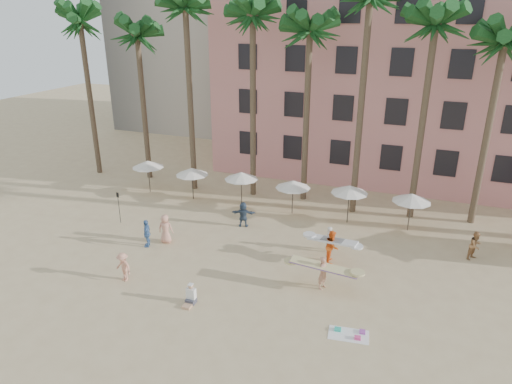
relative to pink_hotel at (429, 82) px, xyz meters
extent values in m
plane|color=#D1B789|center=(-7.00, -26.00, -8.00)|extent=(120.00, 120.00, 0.00)
cube|color=#D98784|center=(0.00, 0.00, 0.00)|extent=(35.00, 14.00, 16.00)
cylinder|color=brown|center=(-27.00, -11.00, -1.50)|extent=(0.44, 0.44, 13.00)
cylinder|color=brown|center=(-22.00, -10.50, -2.00)|extent=(0.44, 0.44, 12.00)
cylinder|color=brown|center=(-17.00, -11.50, -1.00)|extent=(0.44, 0.44, 14.00)
cylinder|color=brown|center=(-12.00, -11.00, -1.25)|extent=(0.44, 0.44, 13.50)
cylinder|color=brown|center=(-8.00, -10.50, -1.75)|extent=(0.44, 0.44, 12.50)
cylinder|color=brown|center=(-4.00, -11.50, -0.75)|extent=(0.44, 0.44, 14.50)
cylinder|color=brown|center=(0.00, -11.00, -1.50)|extent=(0.44, 0.44, 13.00)
cylinder|color=brown|center=(4.00, -10.50, -2.00)|extent=(0.44, 0.44, 12.00)
cylinder|color=#332B23|center=(-20.00, -13.50, -6.75)|extent=(0.07, 0.07, 2.50)
cone|color=white|center=(-20.00, -13.50, -5.65)|extent=(2.50, 2.50, 0.55)
cylinder|color=#332B23|center=(-16.00, -13.60, -6.80)|extent=(0.07, 0.07, 2.40)
cone|color=white|center=(-16.00, -13.60, -5.75)|extent=(2.50, 2.50, 0.55)
cylinder|color=#332B23|center=(-12.00, -13.40, -6.75)|extent=(0.07, 0.07, 2.50)
cone|color=white|center=(-12.00, -13.40, -5.65)|extent=(2.50, 2.50, 0.55)
cylinder|color=#332B23|center=(-8.00, -13.50, -6.80)|extent=(0.07, 0.07, 2.40)
cone|color=white|center=(-8.00, -13.50, -5.75)|extent=(2.50, 2.50, 0.55)
cylinder|color=#332B23|center=(-4.00, -13.60, -6.70)|extent=(0.07, 0.07, 2.60)
cone|color=white|center=(-4.00, -13.60, -5.55)|extent=(2.50, 2.50, 0.55)
cylinder|color=#332B23|center=(0.00, -13.40, -6.75)|extent=(0.07, 0.07, 2.50)
cone|color=white|center=(0.00, -13.40, -5.65)|extent=(2.50, 2.50, 0.55)
cube|color=white|center=(-1.75, -25.46, -7.99)|extent=(1.91, 1.22, 0.02)
cube|color=#2AB79D|center=(-2.27, -25.32, -7.93)|extent=(0.33, 0.29, 0.10)
cube|color=#EA4189|center=(-1.32, -25.60, -7.92)|extent=(0.31, 0.25, 0.12)
cube|color=#A749AF|center=(-1.19, -25.08, -7.94)|extent=(0.30, 0.33, 0.08)
imported|color=tan|center=(-3.73, -22.16, -7.09)|extent=(0.64, 0.78, 1.83)
cube|color=#D4C485|center=(-3.73, -22.16, -6.72)|extent=(3.51, 0.87, 0.40)
imported|color=orange|center=(-3.90, -19.26, -7.02)|extent=(0.92, 1.08, 1.95)
cube|color=silver|center=(-3.90, -19.26, -6.63)|extent=(2.96, 1.20, 0.30)
imported|color=#364860|center=(-10.47, -16.74, -7.12)|extent=(1.70, 0.91, 1.75)
imported|color=beige|center=(-4.35, -18.09, -7.20)|extent=(0.39, 0.59, 1.61)
imported|color=tan|center=(-13.92, -25.27, -7.17)|extent=(1.19, 0.87, 1.65)
imported|color=#4870A8|center=(-14.92, -21.49, -7.11)|extent=(0.77, 1.13, 1.79)
imported|color=tan|center=(-14.13, -20.64, -7.06)|extent=(1.03, 0.79, 1.89)
imported|color=#AD7848|center=(3.87, -15.97, -7.13)|extent=(1.04, 1.08, 1.75)
cylinder|color=black|center=(-18.63, -19.25, -6.95)|extent=(0.04, 0.04, 2.10)
cube|color=black|center=(-18.63, -19.25, -5.95)|extent=(0.18, 0.03, 0.35)
cube|color=#3F3F4C|center=(-9.55, -25.83, -7.87)|extent=(0.47, 0.44, 0.25)
cube|color=tan|center=(-9.55, -26.20, -7.94)|extent=(0.42, 0.47, 0.13)
cube|color=white|center=(-9.55, -25.78, -7.48)|extent=(0.46, 0.27, 0.57)
sphere|color=tan|center=(-9.55, -25.78, -7.06)|extent=(0.25, 0.25, 0.25)
camera|label=1|loc=(0.35, -42.58, 5.53)|focal=32.00mm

